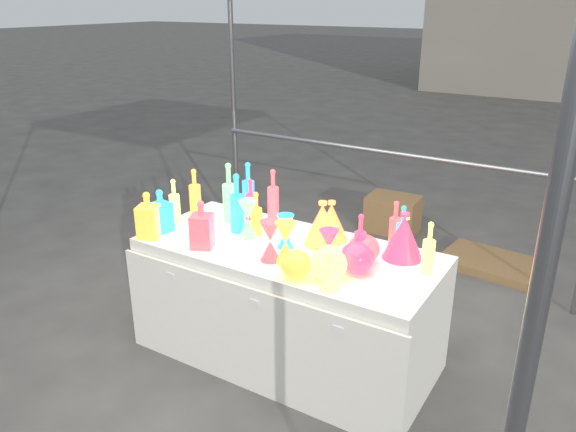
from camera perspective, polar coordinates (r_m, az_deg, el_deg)
The scene contains 33 objects.
ground at distance 3.71m, azimuth 0.00°, elevation -13.82°, with size 80.00×80.00×0.00m, color #63615B.
display_table at distance 3.50m, azimuth -0.08°, elevation -8.88°, with size 1.84×0.83×0.75m.
cardboard_box_closed at distance 5.54m, azimuth 10.60°, elevation 0.23°, with size 0.48×0.35×0.35m, color olive.
cardboard_box_flat at distance 5.08m, azimuth 19.85°, elevation -4.47°, with size 0.77×0.55×0.07m, color olive.
bottle_0 at distance 3.87m, azimuth -9.45°, elevation 2.54°, with size 0.08×0.08×0.31m, color #BA112F, non-canonical shape.
bottle_1 at distance 3.81m, azimuth -4.06°, elevation 2.86°, with size 0.08×0.08×0.36m, color #167A21, non-canonical shape.
bottle_2 at distance 3.71m, azimuth -1.52°, elevation 2.22°, with size 0.07×0.07×0.34m, color orange, non-canonical shape.
bottle_3 at distance 3.72m, azimuth -3.81°, elevation 1.72°, with size 0.07×0.07×0.28m, color #1C2FA9, non-canonical shape.
bottle_4 at distance 3.74m, azimuth -11.47°, elevation 1.55°, with size 0.07×0.07×0.29m, color #145D7D, non-canonical shape.
bottle_5 at distance 3.67m, azimuth -6.00°, elevation 2.38°, with size 0.09×0.09×0.40m, color #A2208A, non-canonical shape.
bottle_6 at distance 3.45m, azimuth -3.25°, elevation 0.22°, with size 0.07×0.07×0.28m, color #BA112F, non-canonical shape.
bottle_7 at distance 3.50m, azimuth -5.21°, elevation 1.32°, with size 0.09×0.09×0.38m, color #167A21, non-canonical shape.
decanter_0 at distance 3.53m, azimuth -14.04°, elevation 0.12°, with size 0.12×0.12×0.29m, color #BA112F, non-canonical shape.
decanter_1 at distance 3.32m, azimuth -8.76°, elevation -0.82°, with size 0.12×0.12×0.29m, color orange, non-canonical shape.
decanter_2 at distance 3.60m, azimuth -12.81°, elevation 0.55°, with size 0.11×0.11×0.28m, color #167A21, non-canonical shape.
hourglass_0 at distance 3.13m, azimuth -1.82°, elevation -2.56°, with size 0.12×0.12×0.23m, color orange, non-canonical shape.
hourglass_1 at distance 3.07m, azimuth 4.14°, elevation -3.29°, with size 0.11×0.11×0.22m, color #1C2FA9, non-canonical shape.
hourglass_2 at distance 2.83m, azimuth 4.32°, elevation -5.45°, with size 0.11×0.11×0.22m, color #145D7D, non-canonical shape.
hourglass_3 at distance 3.44m, azimuth -4.08°, elevation -0.30°, with size 0.12×0.12×0.24m, color #A2208A, non-canonical shape.
hourglass_4 at distance 3.10m, azimuth -0.25°, elevation -2.69°, with size 0.12×0.12×0.24m, color #BA112F, non-canonical shape.
hourglass_5 at distance 3.29m, azimuth -0.24°, elevation -1.55°, with size 0.10×0.10×0.21m, color #167A21, non-canonical shape.
globe_0 at distance 2.96m, azimuth 0.80°, elevation -5.08°, with size 0.17×0.17×0.14m, color #BA112F, non-canonical shape.
globe_1 at distance 2.94m, azimuth 4.12°, elevation -5.09°, with size 0.19×0.19×0.16m, color #145D7D, non-canonical shape.
globe_2 at distance 3.15m, azimuth 7.68°, elevation -3.48°, with size 0.18×0.18×0.14m, color orange, non-canonical shape.
globe_3 at distance 3.03m, azimuth 6.99°, elevation -4.41°, with size 0.19×0.19×0.15m, color #1C2FA9, non-canonical shape.
lampshade_0 at distance 3.34m, azimuth 3.51°, elevation -0.69°, with size 0.23×0.23×0.27m, color yellow, non-canonical shape.
lampshade_1 at distance 3.40m, azimuth 4.41°, elevation -0.45°, with size 0.21×0.21×0.25m, color yellow, non-canonical shape.
lampshade_2 at distance 3.22m, azimuth 11.67°, elevation -1.96°, with size 0.23×0.23×0.27m, color #1C2FA9, non-canonical shape.
lampshade_3 at distance 3.27m, azimuth 11.75°, elevation -1.90°, with size 0.20×0.20×0.24m, color #145D7D, non-canonical shape.
bottle_8 at distance 3.24m, azimuth 11.52°, elevation -1.46°, with size 0.07×0.07×0.30m, color #167A21, non-canonical shape.
bottle_9 at distance 3.33m, azimuth 10.82°, elevation -0.87°, with size 0.07×0.07×0.29m, color orange, non-canonical shape.
bottle_10 at distance 3.10m, azimuth 7.33°, elevation -2.34°, with size 0.07×0.07×0.30m, color #1C2FA9, non-canonical shape.
bottle_11 at distance 3.06m, azimuth 14.12°, elevation -3.14°, with size 0.07×0.07×0.29m, color #145D7D, non-canonical shape.
Camera 1 is at (1.59, -2.58, 2.13)m, focal length 35.00 mm.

